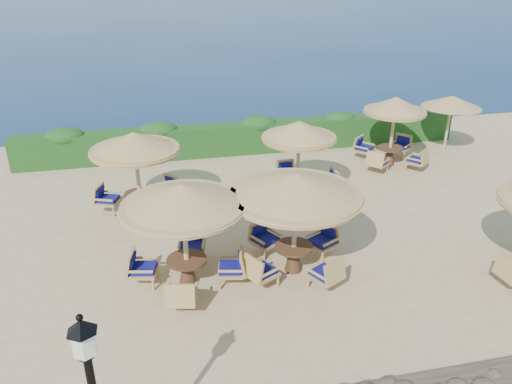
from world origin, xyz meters
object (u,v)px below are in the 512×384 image
at_px(cafe_set_0, 184,216).
at_px(cafe_set_4, 298,150).
at_px(cafe_set_1, 296,202).
at_px(cafe_set_3, 136,158).
at_px(cafe_set_5, 393,123).
at_px(extra_parasol, 452,102).

bearing_deg(cafe_set_0, cafe_set_4, 45.70).
xyz_separation_m(cafe_set_1, cafe_set_4, (1.31, 4.06, -0.23)).
relative_size(cafe_set_0, cafe_set_3, 1.05).
xyz_separation_m(cafe_set_0, cafe_set_5, (8.31, 6.21, -0.18)).
bearing_deg(cafe_set_3, cafe_set_0, -75.12).
distance_m(cafe_set_0, cafe_set_5, 10.38).
height_order(cafe_set_3, cafe_set_5, same).
relative_size(cafe_set_0, cafe_set_5, 1.10).
xyz_separation_m(extra_parasol, cafe_set_4, (-7.05, -2.73, -0.47)).
bearing_deg(extra_parasol, cafe_set_3, -166.98).
height_order(cafe_set_1, cafe_set_3, same).
distance_m(cafe_set_0, cafe_set_1, 2.67).
height_order(extra_parasol, cafe_set_3, cafe_set_3).
bearing_deg(cafe_set_1, cafe_set_0, -179.64).
distance_m(extra_parasol, cafe_set_1, 10.77).
height_order(cafe_set_1, cafe_set_4, same).
relative_size(extra_parasol, cafe_set_0, 0.83).
bearing_deg(cafe_set_4, cafe_set_5, 26.23).
bearing_deg(cafe_set_3, cafe_set_4, 0.70).
xyz_separation_m(extra_parasol, cafe_set_5, (-2.71, -0.60, -0.50)).
xyz_separation_m(cafe_set_3, cafe_set_4, (5.04, 0.06, -0.18)).
bearing_deg(cafe_set_0, extra_parasol, 31.70).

